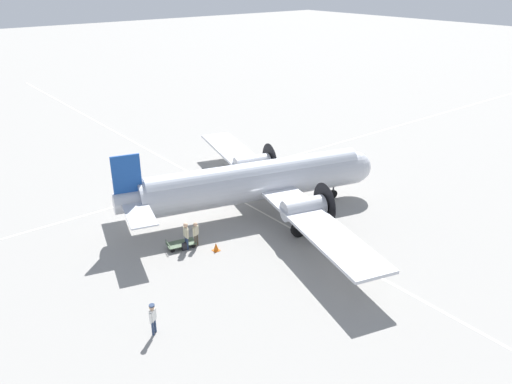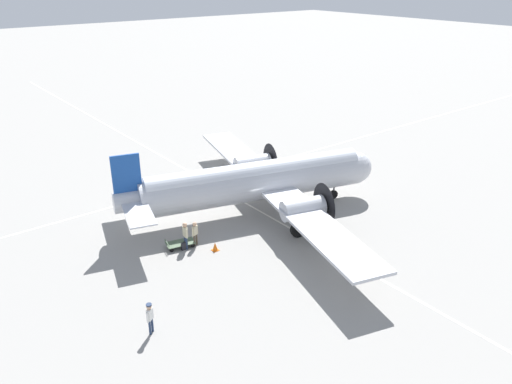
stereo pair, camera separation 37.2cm
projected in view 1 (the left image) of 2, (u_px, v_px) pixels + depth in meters
The scene contains 10 objects.
ground_plane at pixel (256, 212), 37.17m from camera, with size 300.00×300.00×0.00m, color gray.
apron_line_eastwest at pixel (201, 182), 42.52m from camera, with size 120.00×0.16×0.01m.
apron_line_northsouth at pixel (260, 211), 37.37m from camera, with size 0.16×120.00×0.01m.
airliner_main at pixel (261, 180), 36.29m from camera, with size 19.83×26.26×5.77m.
crew_foreground at pixel (153, 316), 24.33m from camera, with size 0.50×0.40×1.72m.
passenger_boarding at pixel (186, 233), 31.85m from camera, with size 0.30×0.63×1.86m.
ramp_agent at pixel (196, 232), 32.23m from camera, with size 0.55×0.32×1.72m.
suitcase_near_door at pixel (185, 246), 32.07m from camera, with size 0.43×0.16×0.55m.
baggage_cart at pixel (181, 244), 32.35m from camera, with size 2.00×1.36×0.56m.
traffic_cone at pixel (216, 247), 31.99m from camera, with size 0.43×0.43×0.56m.
Camera 1 is at (-20.76, -26.10, 16.49)m, focal length 35.00 mm.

